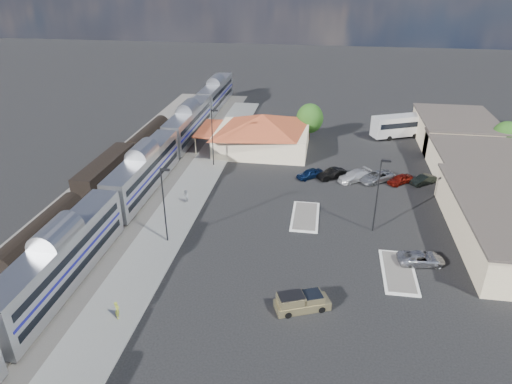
# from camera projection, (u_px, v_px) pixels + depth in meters

# --- Properties ---
(ground) EXTENTS (280.00, 280.00, 0.00)m
(ground) POSITION_uv_depth(u_px,v_px,m) (271.00, 223.00, 55.16)
(ground) COLOR black
(ground) RESTS_ON ground
(railbed) EXTENTS (16.00, 100.00, 0.12)m
(railbed) POSITION_uv_depth(u_px,v_px,m) (132.00, 183.00, 65.10)
(railbed) COLOR #4C4944
(railbed) RESTS_ON ground
(platform) EXTENTS (5.50, 92.00, 0.18)m
(platform) POSITION_uv_depth(u_px,v_px,m) (189.00, 193.00, 62.08)
(platform) COLOR gray
(platform) RESTS_ON ground
(passenger_train) EXTENTS (3.00, 104.00, 5.55)m
(passenger_train) POSITION_uv_depth(u_px,v_px,m) (145.00, 172.00, 61.53)
(passenger_train) COLOR silver
(passenger_train) RESTS_ON ground
(freight_cars) EXTENTS (2.80, 46.00, 4.00)m
(freight_cars) POSITION_uv_depth(u_px,v_px,m) (106.00, 174.00, 63.45)
(freight_cars) COLOR black
(freight_cars) RESTS_ON ground
(station_depot) EXTENTS (18.35, 12.24, 6.20)m
(station_depot) POSITION_uv_depth(u_px,v_px,m) (262.00, 132.00, 75.64)
(station_depot) COLOR beige
(station_depot) RESTS_ON ground
(buildings_east) EXTENTS (14.40, 51.40, 4.80)m
(buildings_east) POSITION_uv_depth(u_px,v_px,m) (485.00, 173.00, 62.94)
(buildings_east) COLOR #C6B28C
(buildings_east) RESTS_ON ground
(traffic_island_south) EXTENTS (3.30, 7.50, 0.21)m
(traffic_island_south) POSITION_uv_depth(u_px,v_px,m) (305.00, 216.00, 56.33)
(traffic_island_south) COLOR silver
(traffic_island_south) RESTS_ON ground
(traffic_island_north) EXTENTS (3.30, 7.50, 0.21)m
(traffic_island_north) POSITION_uv_depth(u_px,v_px,m) (399.00, 272.00, 46.10)
(traffic_island_north) COLOR silver
(traffic_island_north) RESTS_ON ground
(lamp_plat_s) EXTENTS (1.08, 0.25, 9.00)m
(lamp_plat_s) POSITION_uv_depth(u_px,v_px,m) (164.00, 200.00, 48.97)
(lamp_plat_s) COLOR black
(lamp_plat_s) RESTS_ON ground
(lamp_plat_n) EXTENTS (1.08, 0.25, 9.00)m
(lamp_plat_n) POSITION_uv_depth(u_px,v_px,m) (213.00, 133.00, 68.45)
(lamp_plat_n) COLOR black
(lamp_plat_n) RESTS_ON ground
(lamp_lot) EXTENTS (1.08, 0.25, 9.00)m
(lamp_lot) POSITION_uv_depth(u_px,v_px,m) (379.00, 190.00, 51.12)
(lamp_lot) COLOR black
(lamp_lot) RESTS_ON ground
(tree_east_c) EXTENTS (4.41, 4.41, 6.21)m
(tree_east_c) POSITION_uv_depth(u_px,v_px,m) (506.00, 136.00, 71.83)
(tree_east_c) COLOR #382314
(tree_east_c) RESTS_ON ground
(tree_depot) EXTENTS (4.71, 4.71, 6.63)m
(tree_depot) POSITION_uv_depth(u_px,v_px,m) (310.00, 118.00, 79.52)
(tree_depot) COLOR #382314
(tree_depot) RESTS_ON ground
(pickup_truck) EXTENTS (5.21, 3.48, 1.69)m
(pickup_truck) POSITION_uv_depth(u_px,v_px,m) (302.00, 302.00, 40.88)
(pickup_truck) COLOR #97895D
(pickup_truck) RESTS_ON ground
(suv) EXTENTS (5.12, 2.97, 1.34)m
(suv) POSITION_uv_depth(u_px,v_px,m) (421.00, 258.00, 47.22)
(suv) COLOR #A5A6AD
(suv) RESTS_ON ground
(coach_bus) EXTENTS (12.65, 7.61, 4.05)m
(coach_bus) POSITION_uv_depth(u_px,v_px,m) (406.00, 124.00, 81.89)
(coach_bus) COLOR silver
(coach_bus) RESTS_ON ground
(person_a) EXTENTS (0.56, 0.71, 1.70)m
(person_a) POSITION_uv_depth(u_px,v_px,m) (117.00, 310.00, 39.62)
(person_a) COLOR #C7D542
(person_a) RESTS_ON platform
(person_b) EXTENTS (0.71, 0.89, 1.76)m
(person_b) POSITION_uv_depth(u_px,v_px,m) (185.00, 196.00, 59.15)
(person_b) COLOR silver
(person_b) RESTS_ON platform
(parked_car_a) EXTENTS (4.19, 3.78, 1.38)m
(parked_car_a) POSITION_uv_depth(u_px,v_px,m) (310.00, 174.00, 66.49)
(parked_car_a) COLOR #0E2046
(parked_car_a) RESTS_ON ground
(parked_car_b) EXTENTS (4.49, 3.89, 1.46)m
(parked_car_b) POSITION_uv_depth(u_px,v_px,m) (332.00, 174.00, 66.30)
(parked_car_b) COLOR black
(parked_car_b) RESTS_ON ground
(parked_car_c) EXTENTS (5.38, 4.89, 1.51)m
(parked_car_c) POSITION_uv_depth(u_px,v_px,m) (354.00, 176.00, 65.58)
(parked_car_c) COLOR silver
(parked_car_c) RESTS_ON ground
(parked_car_d) EXTENTS (5.81, 5.29, 1.51)m
(parked_car_d) POSITION_uv_depth(u_px,v_px,m) (377.00, 177.00, 65.41)
(parked_car_d) COLOR gray
(parked_car_d) RESTS_ON ground
(parked_car_e) EXTENTS (4.07, 3.79, 1.35)m
(parked_car_e) POSITION_uv_depth(u_px,v_px,m) (400.00, 179.00, 64.74)
(parked_car_e) COLOR maroon
(parked_car_e) RESTS_ON ground
(parked_car_f) EXTENTS (4.02, 3.59, 1.32)m
(parked_car_f) POSITION_uv_depth(u_px,v_px,m) (423.00, 180.00, 64.57)
(parked_car_f) COLOR black
(parked_car_f) RESTS_ON ground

